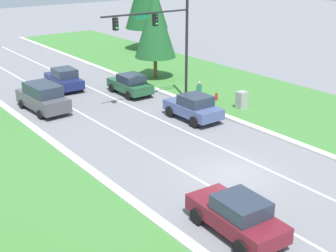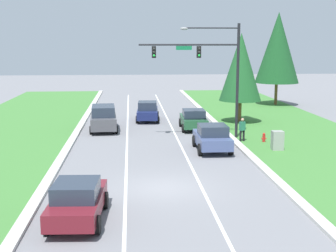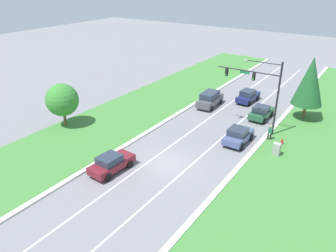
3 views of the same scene
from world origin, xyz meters
The scene contains 18 objects.
ground_plane centered at (0.00, 0.00, 0.00)m, with size 160.00×160.00×0.00m, color slate.
curb_strip_right centered at (5.65, 0.00, 0.07)m, with size 0.50×90.00×0.15m.
curb_strip_left centered at (-5.65, 0.00, 0.07)m, with size 0.50×90.00×0.15m.
grass_verge_right centered at (10.90, 0.00, 0.04)m, with size 10.00×90.00×0.08m.
grass_verge_left centered at (-10.90, 0.00, 0.04)m, with size 10.00×90.00×0.08m.
lane_stripe_inner_left centered at (-1.80, 0.00, 0.00)m, with size 0.14×81.00×0.01m.
lane_stripe_inner_right centered at (1.80, 0.00, 0.00)m, with size 0.14×81.00×0.01m.
traffic_signal_mast centered at (4.08, 11.27, 5.37)m, with size 7.04×0.41×8.12m.
burgundy_sedan centered at (-3.60, -3.90, 0.82)m, with size 2.20×4.43×1.62m.
forest_sedan centered at (3.43, 14.97, 0.82)m, with size 2.11×4.19×1.62m.
navy_sedan centered at (-0.04, 19.49, 0.84)m, with size 2.15×4.43×1.72m.
graphite_suv centered at (-3.65, 15.15, 1.00)m, with size 2.32×4.90×1.96m.
slate_blue_sedan centered at (3.62, 7.47, 0.87)m, with size 2.14×4.16×1.71m.
utility_cabinet centered at (7.74, 7.12, 0.65)m, with size 0.70×0.60×1.29m.
pedestrian centered at (6.14, 9.90, 0.94)m, with size 0.43×0.34×1.69m.
fire_hydrant centered at (7.59, 9.58, 0.34)m, with size 0.34×0.20×0.70m.
conifer_near_right_tree centered at (7.78, 17.72, 4.77)m, with size 3.55×3.55×7.62m.
oak_near_left_tree centered at (-14.71, 0.29, 3.16)m, with size 3.69×3.69×5.02m.
Camera 3 is at (14.48, -21.73, 16.14)m, focal length 35.00 mm.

